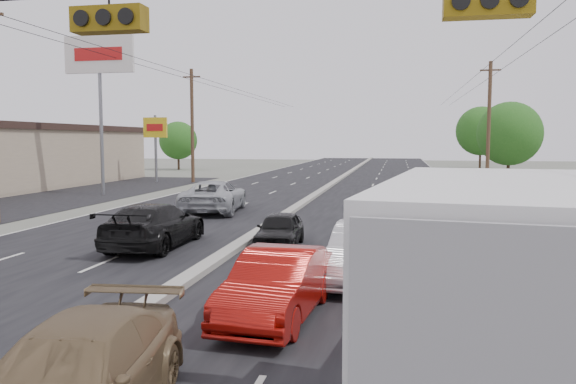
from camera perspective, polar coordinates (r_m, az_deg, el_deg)
name	(u,v)px	position (r m, az deg, el deg)	size (l,w,h in m)	color
road_surface	(315,196)	(37.92, 2.80, -0.43)	(20.00, 160.00, 0.02)	black
center_median	(315,195)	(37.91, 2.80, -0.28)	(0.50, 160.00, 0.20)	gray
parking_lot	(44,199)	(39.55, -23.54, -0.63)	(10.00, 42.00, 0.02)	black
utility_pole_left_c	(192,125)	(50.64, -9.71, 6.73)	(1.60, 0.30, 10.00)	#422D1E
utility_pole_right_c	(489,123)	(47.87, 19.72, 6.58)	(1.60, 0.30, 10.00)	#422D1E
traffic_signals	(103,17)	(8.55, -18.30, 16.53)	(25.00, 0.30, 0.54)	black
pole_sign_billboard	(99,65)	(40.90, -18.62, 12.17)	(5.00, 0.25, 11.00)	slate
pole_sign_far	(155,133)	(51.98, -13.32, 5.85)	(2.20, 0.25, 6.00)	slate
tree_left_far	(178,140)	(72.72, -11.09, 5.16)	(4.80, 4.80, 6.12)	#382619
tree_right_mid	(509,134)	(53.19, 21.57, 5.53)	(5.60, 5.60, 7.14)	#382619
tree_right_far	(481,131)	(78.05, 19.00, 5.88)	(6.40, 6.40, 8.16)	#382619
box_truck	(503,320)	(7.04, 21.03, -12.00)	(3.14, 6.91, 3.39)	black
tan_sedan	(73,382)	(8.11, -21.03, -17.53)	(1.93, 4.75, 1.38)	brown
red_sedan	(277,285)	(12.03, -1.09, -9.45)	(1.53, 4.40, 1.45)	maroon
queue_car_a	(280,230)	(19.82, -0.85, -3.90)	(1.45, 3.62, 1.23)	black
queue_car_b	(365,253)	(15.28, 7.82, -6.15)	(1.62, 4.66, 1.53)	silver
queue_car_c	(402,222)	(21.60, 11.49, -2.96)	(2.39, 5.19, 1.44)	#B2B4BA
queue_car_e	(514,228)	(21.80, 21.98, -3.45)	(1.46, 3.62, 1.23)	maroon
oncoming_near	(155,226)	(20.31, -13.40, -3.33)	(2.21, 5.43, 1.58)	black
oncoming_far	(214,197)	(29.69, -7.52, -0.46)	(2.74, 5.94, 1.65)	#A6AAAE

